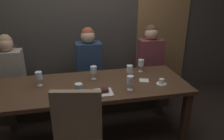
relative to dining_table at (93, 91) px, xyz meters
name	(u,v)px	position (x,y,z in m)	size (l,w,h in m)	color
ground	(95,136)	(0.00, 0.00, -0.65)	(9.00, 9.00, 0.00)	black
back_wall_tiled	(81,7)	(0.00, 1.22, 0.85)	(6.00, 0.12, 3.00)	#423D38
arched_door	(164,14)	(1.35, 1.15, 0.71)	(0.90, 0.05, 2.55)	olive
dining_table	(93,91)	(0.00, 0.00, 0.00)	(2.20, 0.84, 0.74)	#412B1C
banquette_bench	(88,95)	(0.00, 0.70, -0.42)	(2.50, 0.44, 0.45)	#312A23
chair_near_side	(76,140)	(-0.24, -0.72, -0.09)	(0.52, 0.52, 0.98)	#4C3321
diner_redhead	(9,65)	(-1.04, 0.68, 0.17)	(0.36, 0.24, 0.78)	#9E9384
diner_bearded	(89,57)	(0.04, 0.71, 0.19)	(0.36, 0.24, 0.82)	navy
diner_far_end	(150,53)	(0.98, 0.72, 0.19)	(0.36, 0.24, 0.82)	brown
wine_glass_far_right	(79,88)	(-0.18, -0.31, 0.20)	(0.08, 0.08, 0.16)	silver
wine_glass_center_front	(94,70)	(0.03, 0.15, 0.20)	(0.08, 0.08, 0.16)	silver
wine_glass_end_left	(130,80)	(0.38, -0.23, 0.20)	(0.08, 0.08, 0.16)	silver
wine_glass_far_left	(130,69)	(0.47, 0.09, 0.20)	(0.08, 0.08, 0.16)	silver
wine_glass_center_back	(39,76)	(-0.60, 0.10, 0.20)	(0.08, 0.08, 0.16)	silver
wine_glass_near_right	(141,63)	(0.67, 0.27, 0.20)	(0.08, 0.08, 0.16)	silver
espresso_cup	(162,82)	(0.78, -0.16, 0.11)	(0.12, 0.12, 0.06)	white
dessert_plate	(104,92)	(0.09, -0.24, 0.10)	(0.19, 0.19, 0.05)	white
folded_napkin	(144,80)	(0.61, -0.03, 0.09)	(0.11, 0.10, 0.01)	silver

